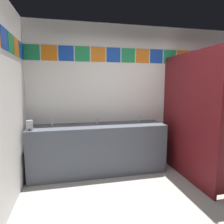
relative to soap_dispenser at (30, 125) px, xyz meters
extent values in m
plane|color=#9E9E99|center=(1.88, -1.26, -0.95)|extent=(8.85, 8.85, 0.00)
cube|color=white|center=(1.88, 0.51, 0.40)|extent=(4.02, 0.08, 2.69)
cube|color=#1E8C4C|center=(0.01, 0.46, 1.18)|extent=(0.26, 0.01, 0.26)
cube|color=orange|center=(0.30, 0.46, 1.18)|extent=(0.26, 0.01, 0.26)
cube|color=#1947B7|center=(0.59, 0.46, 1.18)|extent=(0.26, 0.01, 0.26)
cube|color=#1E8C4C|center=(0.88, 0.46, 1.18)|extent=(0.26, 0.01, 0.26)
cube|color=orange|center=(1.16, 0.46, 1.18)|extent=(0.26, 0.01, 0.26)
cube|color=#1947B7|center=(1.45, 0.46, 1.18)|extent=(0.26, 0.01, 0.26)
cube|color=#1E8C4C|center=(1.74, 0.46, 1.18)|extent=(0.26, 0.01, 0.26)
cube|color=orange|center=(2.03, 0.46, 1.18)|extent=(0.26, 0.01, 0.26)
cube|color=#1947B7|center=(2.31, 0.46, 1.18)|extent=(0.26, 0.01, 0.26)
cube|color=#1E8C4C|center=(2.60, 0.46, 1.18)|extent=(0.26, 0.01, 0.26)
cube|color=orange|center=(2.89, 0.46, 1.18)|extent=(0.26, 0.01, 0.26)
cube|color=#1947B7|center=(3.17, 0.46, 1.18)|extent=(0.26, 0.01, 0.26)
cube|color=#1E8C4C|center=(3.46, 0.46, 1.18)|extent=(0.26, 0.01, 0.26)
cube|color=orange|center=(3.75, 0.46, 1.18)|extent=(0.26, 0.01, 0.26)
cube|color=#1947B7|center=(-0.12, -0.54, 1.18)|extent=(0.01, 0.26, 0.26)
cube|color=#1E8C4C|center=(-0.12, -0.25, 1.18)|extent=(0.01, 0.26, 0.26)
cube|color=orange|center=(-0.12, 0.04, 1.18)|extent=(0.01, 0.26, 0.26)
cube|color=#1947B7|center=(-0.12, 0.32, 1.18)|extent=(0.01, 0.26, 0.26)
cube|color=#4C515B|center=(1.11, 0.17, -0.52)|extent=(2.38, 0.59, 0.87)
cube|color=#4C515B|center=(1.11, 0.45, -0.12)|extent=(2.38, 0.03, 0.08)
cylinder|color=silver|center=(0.32, 0.14, -0.13)|extent=(0.34, 0.34, 0.10)
cylinder|color=silver|center=(1.11, 0.14, -0.13)|extent=(0.34, 0.34, 0.10)
cylinder|color=silver|center=(1.90, 0.14, -0.13)|extent=(0.34, 0.34, 0.10)
cylinder|color=silver|center=(0.32, 0.28, -0.05)|extent=(0.04, 0.04, 0.05)
cylinder|color=silver|center=(0.32, 0.23, 0.02)|extent=(0.02, 0.06, 0.09)
cylinder|color=silver|center=(1.11, 0.28, -0.05)|extent=(0.04, 0.04, 0.05)
cylinder|color=silver|center=(1.11, 0.23, 0.02)|extent=(0.02, 0.06, 0.09)
cylinder|color=silver|center=(1.90, 0.28, -0.05)|extent=(0.04, 0.04, 0.05)
cylinder|color=silver|center=(1.90, 0.23, 0.02)|extent=(0.02, 0.06, 0.09)
cube|color=#B7BABF|center=(0.00, 0.00, 0.00)|extent=(0.09, 0.07, 0.16)
cylinder|color=black|center=(0.00, -0.04, -0.06)|extent=(0.02, 0.02, 0.03)
cube|color=maroon|center=(2.53, -0.31, 0.10)|extent=(0.04, 1.55, 2.10)
cylinder|color=silver|center=(2.55, -1.07, 0.20)|extent=(0.02, 0.02, 0.10)
cylinder|color=white|center=(2.98, -0.06, -0.75)|extent=(0.38, 0.38, 0.40)
torus|color=white|center=(2.98, -0.06, -0.54)|extent=(0.39, 0.39, 0.05)
cube|color=white|center=(2.98, 0.15, -0.38)|extent=(0.34, 0.17, 0.34)
camera|label=1|loc=(0.61, -3.21, 0.63)|focal=31.49mm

